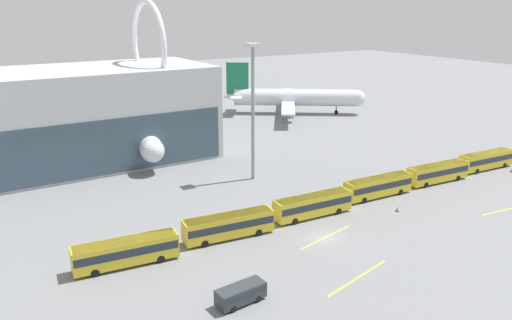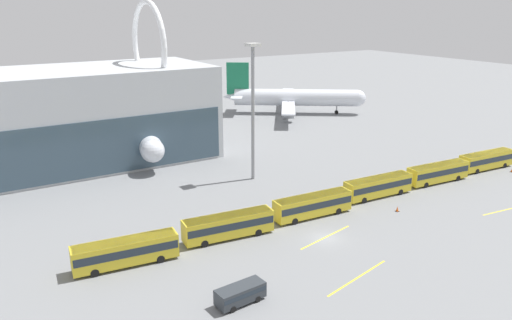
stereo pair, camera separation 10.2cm
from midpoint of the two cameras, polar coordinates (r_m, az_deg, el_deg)
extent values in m
plane|color=slate|center=(69.57, 7.93, -8.81)|extent=(440.00, 440.00, 0.00)
torus|color=white|center=(107.25, -12.22, 12.72)|extent=(1.10, 18.26, 18.26)
cylinder|color=silver|center=(110.93, -13.05, 3.30)|extent=(11.30, 33.95, 4.44)
sphere|color=silver|center=(94.72, -11.74, 1.02)|extent=(4.35, 4.35, 4.35)
cone|color=silver|center=(127.32, -14.02, 5.00)|extent=(5.65, 8.12, 4.22)
cube|color=silver|center=(113.10, -13.16, 3.15)|extent=(36.70, 11.12, 0.35)
cylinder|color=gray|center=(115.04, -8.02, 2.86)|extent=(3.39, 4.29, 2.66)
cylinder|color=gray|center=(112.85, -18.28, 1.87)|extent=(3.39, 4.29, 2.66)
cube|color=orange|center=(125.70, -14.12, 6.85)|extent=(1.45, 5.10, 7.33)
cube|color=silver|center=(126.43, -13.99, 5.12)|extent=(11.95, 5.51, 0.28)
cylinder|color=gray|center=(100.62, -12.14, 0.65)|extent=(0.36, 0.36, 3.50)
cylinder|color=black|center=(101.12, -12.08, -0.30)|extent=(0.67, 1.17, 1.10)
cylinder|color=gray|center=(113.79, -11.67, 2.60)|extent=(0.36, 0.36, 3.50)
cylinder|color=black|center=(114.23, -11.62, 1.75)|extent=(0.67, 1.17, 1.10)
cylinder|color=gray|center=(113.17, -14.55, 2.32)|extent=(0.36, 0.36, 3.50)
cylinder|color=black|center=(113.62, -14.49, 1.47)|extent=(0.67, 1.17, 1.10)
cylinder|color=silver|center=(146.87, 4.52, 7.14)|extent=(31.97, 24.43, 4.80)
sphere|color=silver|center=(148.32, 11.48, 6.95)|extent=(4.71, 4.71, 4.71)
cone|color=silver|center=(147.57, -2.47, 7.23)|extent=(9.03, 8.23, 4.56)
cube|color=silver|center=(146.98, 3.66, 6.84)|extent=(26.76, 36.04, 0.35)
cylinder|color=gray|center=(158.71, 3.64, 7.03)|extent=(4.11, 3.99, 2.65)
cylinder|color=gray|center=(135.88, 3.66, 5.30)|extent=(4.11, 3.99, 2.65)
cube|color=#19724C|center=(146.65, -2.16, 9.28)|extent=(5.53, 4.05, 9.25)
cube|color=silver|center=(147.40, -2.14, 7.41)|extent=(9.79, 12.06, 0.28)
cylinder|color=gray|center=(148.03, 9.16, 6.13)|extent=(0.36, 0.36, 3.73)
cylinder|color=black|center=(148.39, 9.13, 5.43)|extent=(1.16, 1.00, 1.10)
cylinder|color=gray|center=(150.33, 3.65, 6.49)|extent=(0.36, 0.36, 3.73)
cylinder|color=black|center=(150.69, 3.63, 5.79)|extent=(1.16, 1.00, 1.10)
cylinder|color=gray|center=(144.20, 3.65, 6.02)|extent=(0.36, 0.36, 3.73)
cylinder|color=black|center=(144.57, 3.64, 5.30)|extent=(1.16, 1.00, 1.10)
cube|color=gold|center=(63.40, -14.69, -10.08)|extent=(12.83, 3.97, 2.97)
cube|color=#232D38|center=(63.27, -14.71, -9.84)|extent=(12.58, 3.97, 1.04)
cube|color=silver|center=(62.78, -14.78, -8.92)|extent=(12.45, 3.85, 0.12)
cylinder|color=black|center=(65.72, -11.41, -10.15)|extent=(1.03, 0.41, 1.00)
cylinder|color=black|center=(63.66, -10.87, -11.06)|extent=(1.03, 0.41, 1.00)
cylinder|color=black|center=(64.65, -18.26, -11.21)|extent=(1.03, 0.41, 1.00)
cylinder|color=black|center=(62.55, -17.96, -12.19)|extent=(1.03, 0.41, 1.00)
cube|color=gold|center=(68.24, -3.18, -7.47)|extent=(12.83, 3.94, 2.97)
cube|color=#232D38|center=(68.12, -3.18, -7.24)|extent=(12.58, 3.94, 1.04)
cube|color=silver|center=(67.66, -3.20, -6.37)|extent=(12.44, 3.82, 0.12)
cylinder|color=black|center=(71.22, -0.60, -7.55)|extent=(1.03, 0.41, 1.00)
cylinder|color=black|center=(69.27, 0.24, -8.29)|extent=(1.03, 0.41, 1.00)
cylinder|color=black|center=(68.61, -6.60, -8.68)|extent=(1.03, 0.41, 1.00)
cylinder|color=black|center=(66.59, -5.92, -9.50)|extent=(1.03, 0.41, 1.00)
cube|color=gold|center=(75.29, 6.48, -5.12)|extent=(12.76, 3.36, 2.97)
cube|color=#232D38|center=(75.18, 6.49, -4.91)|extent=(12.51, 3.38, 1.04)
cube|color=silver|center=(74.76, 6.52, -4.11)|extent=(12.38, 3.26, 0.12)
cylinder|color=black|center=(78.83, 8.31, -5.21)|extent=(1.02, 0.36, 1.00)
cylinder|color=black|center=(77.09, 9.36, -5.79)|extent=(1.02, 0.36, 1.00)
cylinder|color=black|center=(74.74, 3.43, -6.34)|extent=(1.02, 0.36, 1.00)
cylinder|color=black|center=(72.90, 4.42, -6.99)|extent=(1.02, 0.36, 1.00)
cube|color=gold|center=(84.82, 13.76, -2.91)|extent=(12.75, 3.28, 2.97)
cube|color=#232D38|center=(84.72, 13.77, -2.72)|extent=(12.50, 3.30, 1.04)
cube|color=silver|center=(84.35, 13.82, -2.00)|extent=(12.36, 3.18, 0.12)
cylinder|color=black|center=(88.64, 15.07, -3.07)|extent=(1.02, 0.36, 1.00)
cylinder|color=black|center=(87.06, 16.14, -3.53)|extent=(1.02, 0.36, 1.00)
cylinder|color=black|center=(83.68, 11.15, -4.01)|extent=(1.02, 0.36, 1.00)
cylinder|color=black|center=(82.00, 12.20, -4.53)|extent=(1.02, 0.36, 1.00)
cube|color=gold|center=(94.82, 20.03, -1.33)|extent=(12.78, 3.54, 2.97)
cube|color=#232D38|center=(94.73, 20.05, -1.16)|extent=(12.53, 3.55, 1.04)
cube|color=silver|center=(94.40, 20.12, -0.51)|extent=(12.40, 3.43, 0.12)
cylinder|color=black|center=(98.79, 21.00, -1.54)|extent=(1.02, 0.38, 1.00)
cylinder|color=black|center=(97.33, 22.03, -1.93)|extent=(1.02, 0.38, 1.00)
cylinder|color=black|center=(93.28, 17.77, -2.29)|extent=(1.02, 0.38, 1.00)
cylinder|color=black|center=(91.73, 18.81, -2.72)|extent=(1.02, 0.38, 1.00)
cube|color=gold|center=(106.07, 24.81, 0.02)|extent=(12.77, 3.43, 2.97)
cube|color=#232D38|center=(105.99, 24.83, 0.17)|extent=(12.52, 3.45, 1.04)
cube|color=silver|center=(105.69, 24.91, 0.76)|extent=(12.39, 3.33, 0.12)
cylinder|color=black|center=(110.16, 25.50, -0.22)|extent=(1.02, 0.37, 1.00)
cylinder|color=black|center=(108.84, 26.48, -0.55)|extent=(1.02, 0.37, 1.00)
cylinder|color=black|center=(104.15, 22.89, -0.82)|extent=(1.02, 0.37, 1.00)
cylinder|color=black|center=(102.75, 23.89, -1.18)|extent=(1.02, 0.37, 1.00)
cube|color=#2D3338|center=(54.76, -1.81, -14.99)|extent=(5.61, 2.47, 1.72)
cube|color=#232D38|center=(54.61, -1.81, -14.75)|extent=(5.45, 2.47, 0.51)
cylinder|color=black|center=(56.62, -1.00, -14.76)|extent=(0.71, 0.27, 0.70)
cylinder|color=black|center=(55.30, 0.20, -15.62)|extent=(0.71, 0.27, 0.70)
cylinder|color=black|center=(55.15, -3.80, -15.76)|extent=(0.71, 0.27, 0.70)
cylinder|color=black|center=(53.79, -2.65, -16.68)|extent=(0.71, 0.27, 0.70)
cylinder|color=gray|center=(88.26, -0.39, 5.17)|extent=(0.61, 0.61, 23.80)
cube|color=silver|center=(86.54, -0.41, 13.04)|extent=(2.16, 2.16, 0.54)
cube|color=yellow|center=(87.38, 26.80, -5.04)|extent=(10.78, 1.47, 0.01)
cube|color=yellow|center=(60.93, 11.54, -13.02)|extent=(11.17, 2.73, 0.01)
cube|color=yellow|center=(69.79, 7.96, -8.72)|extent=(10.27, 2.49, 0.01)
cube|color=yellow|center=(83.24, 11.14, -4.49)|extent=(11.31, 1.50, 0.01)
cube|color=black|center=(106.96, 27.15, -1.21)|extent=(0.63, 0.63, 0.02)
cone|color=#EA5914|center=(106.86, 27.17, -1.03)|extent=(0.46, 0.46, 0.66)
cube|color=black|center=(80.34, 15.80, -5.64)|extent=(0.56, 0.56, 0.02)
cone|color=#EA5914|center=(80.19, 15.82, -5.38)|extent=(0.41, 0.41, 0.77)
camera|label=1|loc=(0.05, -90.03, -0.01)|focal=35.00mm
camera|label=2|loc=(0.05, 89.97, 0.01)|focal=35.00mm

